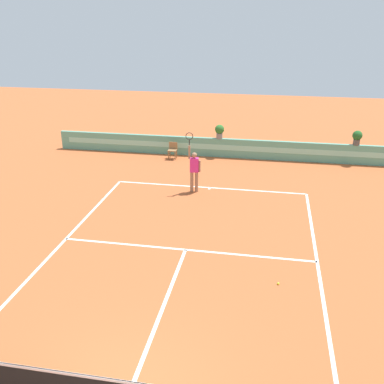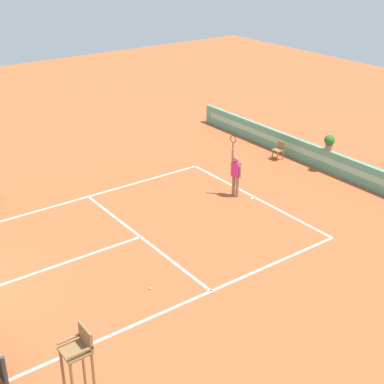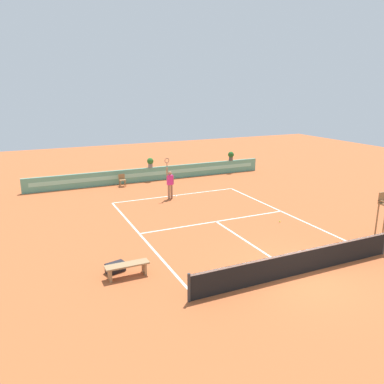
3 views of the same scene
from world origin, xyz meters
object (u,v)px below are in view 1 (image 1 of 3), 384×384
ball_kid_chair (173,150)px  potted_plant_far_right (357,137)px  tennis_player (194,168)px  tennis_ball_near_baseline (278,284)px  potted_plant_centre (220,131)px

ball_kid_chair → potted_plant_far_right: size_ratio=1.17×
tennis_player → potted_plant_far_right: (7.27, 5.06, 0.36)m
ball_kid_chair → tennis_ball_near_baseline: size_ratio=12.50×
ball_kid_chair → tennis_player: size_ratio=0.33×
ball_kid_chair → potted_plant_centre: size_ratio=1.17×
ball_kid_chair → tennis_player: 4.76m
tennis_ball_near_baseline → tennis_player: bearing=119.0°
tennis_player → potted_plant_far_right: bearing=34.9°
tennis_ball_near_baseline → potted_plant_centre: size_ratio=0.09×
ball_kid_chair → potted_plant_centre: 2.62m
tennis_player → potted_plant_centre: 5.10m
ball_kid_chair → tennis_ball_near_baseline: ball_kid_chair is taller
tennis_ball_near_baseline → potted_plant_far_right: potted_plant_far_right is taller
ball_kid_chair → potted_plant_far_right: potted_plant_far_right is taller
ball_kid_chair → potted_plant_centre: bearing=17.4°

